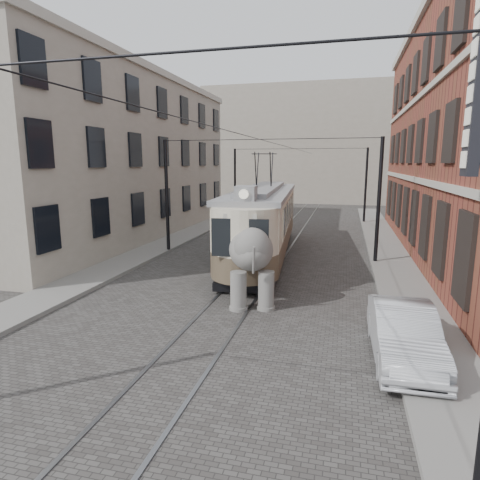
# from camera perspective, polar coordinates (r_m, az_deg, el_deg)

# --- Properties ---
(ground) EXTENTS (120.00, 120.00, 0.00)m
(ground) POSITION_cam_1_polar(r_m,az_deg,el_deg) (15.51, 0.04, -7.37)
(ground) COLOR #474542
(tram_rails) EXTENTS (1.54, 80.00, 0.02)m
(tram_rails) POSITION_cam_1_polar(r_m,az_deg,el_deg) (15.50, 0.04, -7.33)
(tram_rails) COLOR slate
(tram_rails) RESTS_ON ground
(sidewalk_right) EXTENTS (2.00, 60.00, 0.15)m
(sidewalk_right) POSITION_cam_1_polar(r_m,az_deg,el_deg) (15.22, 22.73, -8.28)
(sidewalk_right) COLOR slate
(sidewalk_right) RESTS_ON ground
(sidewalk_left) EXTENTS (2.00, 60.00, 0.15)m
(sidewalk_left) POSITION_cam_1_polar(r_m,az_deg,el_deg) (18.15, -20.34, -5.11)
(sidewalk_left) COLOR slate
(sidewalk_left) RESTS_ON ground
(stucco_building) EXTENTS (7.00, 24.00, 10.00)m
(stucco_building) POSITION_cam_1_polar(r_m,az_deg,el_deg) (28.37, -17.00, 10.61)
(stucco_building) COLOR gray
(stucco_building) RESTS_ON ground
(distant_block) EXTENTS (28.00, 10.00, 14.00)m
(distant_block) POSITION_cam_1_polar(r_m,az_deg,el_deg) (54.45, 10.82, 12.80)
(distant_block) COLOR gray
(distant_block) RESTS_ON ground
(catenary) EXTENTS (11.00, 30.20, 6.00)m
(catenary) POSITION_cam_1_polar(r_m,az_deg,el_deg) (19.75, 3.10, 5.42)
(catenary) COLOR black
(catenary) RESTS_ON ground
(tram) EXTENTS (3.88, 13.56, 5.31)m
(tram) POSITION_cam_1_polar(r_m,az_deg,el_deg) (21.10, 3.29, 4.81)
(tram) COLOR beige
(tram) RESTS_ON ground
(elephant) EXTENTS (3.80, 5.24, 2.88)m
(elephant) POSITION_cam_1_polar(r_m,az_deg,el_deg) (14.31, 1.51, -2.93)
(elephant) COLOR slate
(elephant) RESTS_ON ground
(parked_car) EXTENTS (1.56, 4.16, 1.36)m
(parked_car) POSITION_cam_1_polar(r_m,az_deg,el_deg) (11.10, 21.84, -11.94)
(parked_car) COLOR #ACADB1
(parked_car) RESTS_ON ground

